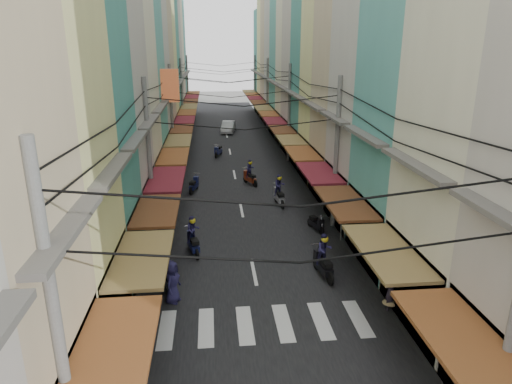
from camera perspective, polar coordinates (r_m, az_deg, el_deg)
ground at (r=22.43m, az=-0.76°, el=-7.59°), size 160.00×160.00×0.00m
road at (r=41.35m, az=-3.16°, el=4.44°), size 10.00×80.00×0.02m
sidewalk_left at (r=41.58m, az=-12.17°, el=4.16°), size 3.00×80.00×0.06m
sidewalk_right at (r=42.11m, az=5.74°, el=4.65°), size 3.00×80.00×0.06m
crosswalk at (r=17.23m, az=1.03°, el=-16.13°), size 7.55×2.40×0.01m
building_row_left at (r=37.24m, az=-16.04°, el=17.48°), size 7.80×67.67×23.70m
building_row_right at (r=37.85m, az=9.49°, el=17.35°), size 7.80×68.98×22.59m
utility_poles at (r=35.35m, az=-2.96°, el=12.95°), size 10.20×66.13×8.20m
white_car at (r=52.98m, az=-3.48°, el=7.43°), size 4.77×2.43×1.61m
bicycle at (r=26.15m, az=11.02°, el=-4.10°), size 1.79×1.24×1.15m
moving_scooters at (r=26.21m, az=-1.31°, el=-2.38°), size 7.88×25.26×2.01m
parked_scooters at (r=19.81m, az=14.88°, el=-10.39°), size 13.18×14.64×1.00m
pedestrians at (r=27.19m, az=-10.05°, el=-0.81°), size 12.19×21.36×2.20m
market_umbrella at (r=19.14m, az=22.48°, el=-6.37°), size 2.41×2.41×2.54m
traffic_sign at (r=23.48m, az=10.72°, el=-1.81°), size 0.10×0.57×2.60m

